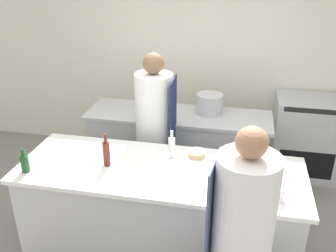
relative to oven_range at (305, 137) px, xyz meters
The scene contains 14 objects.
ground_plane 2.37m from the oven_range, 129.95° to the right, with size 16.00×16.00×0.00m, color gray.
wall_back 1.77m from the oven_range, 166.63° to the left, with size 8.00×0.06×2.80m.
prep_counter 2.32m from the oven_range, 129.95° to the right, with size 2.51×0.91×0.93m.
pass_counter 1.64m from the oven_range, 160.36° to the right, with size 2.16×0.65×0.93m.
oven_range is the anchor object (origin of this frame).
chef_at_prep_near 2.70m from the oven_range, 106.75° to the right, with size 0.42×0.40×1.76m.
chef_at_stove 2.02m from the oven_range, 149.83° to the right, with size 0.41×0.39×1.76m.
bottle_olive_oil 3.36m from the oven_range, 141.80° to the right, with size 0.07×0.07×0.22m.
bottle_vinegar 2.72m from the oven_range, 137.20° to the right, with size 0.06×0.06×0.31m.
bottle_wine 2.18m from the oven_range, 132.50° to the right, with size 0.06×0.06×0.27m.
bowl_mixing_large 1.99m from the oven_range, 117.41° to the right, with size 0.23×0.23×0.09m.
bowl_prep_small 1.96m from the oven_range, 128.91° to the right, with size 0.17×0.17×0.05m.
cup 2.15m from the oven_range, 103.72° to the right, with size 0.09×0.09×0.10m.
stockpot 1.38m from the oven_range, 159.89° to the right, with size 0.31×0.31×0.23m.
Camera 1 is at (0.64, -2.73, 2.65)m, focal length 40.00 mm.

